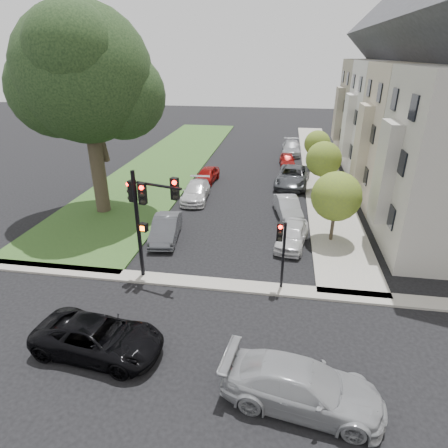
# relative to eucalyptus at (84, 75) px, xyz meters

# --- Properties ---
(ground) EXTENTS (140.00, 140.00, 0.00)m
(ground) POSITION_rel_eucalyptus_xyz_m (9.77, -10.10, -9.31)
(ground) COLOR black
(ground) RESTS_ON ground
(grass_strip) EXTENTS (8.00, 44.00, 0.12)m
(grass_strip) POSITION_rel_eucalyptus_xyz_m (0.77, 13.90, -9.25)
(grass_strip) COLOR #3B6227
(grass_strip) RESTS_ON ground
(sidewalk_right) EXTENTS (3.50, 44.00, 0.12)m
(sidewalk_right) POSITION_rel_eucalyptus_xyz_m (16.52, 13.90, -9.25)
(sidewalk_right) COLOR gray
(sidewalk_right) RESTS_ON ground
(sidewalk_cross) EXTENTS (60.00, 1.00, 0.12)m
(sidewalk_cross) POSITION_rel_eucalyptus_xyz_m (9.77, -8.10, -9.25)
(sidewalk_cross) COLOR gray
(sidewalk_cross) RESTS_ON ground
(house_b) EXTENTS (7.70, 7.55, 15.97)m
(house_b) POSITION_rel_eucalyptus_xyz_m (22.21, 5.40, -2.38)
(house_b) COLOR tan
(house_b) RESTS_ON ground
(house_c) EXTENTS (7.70, 7.55, 15.97)m
(house_c) POSITION_rel_eucalyptus_xyz_m (22.21, 12.90, -2.38)
(house_c) COLOR beige
(house_c) RESTS_ON ground
(house_d) EXTENTS (7.70, 7.55, 15.97)m
(house_d) POSITION_rel_eucalyptus_xyz_m (22.21, 20.40, -2.38)
(house_d) COLOR gray
(house_d) RESTS_ON ground
(eucalyptus) EXTENTS (9.62, 8.73, 13.63)m
(eucalyptus) POSITION_rel_eucalyptus_xyz_m (0.00, 0.00, 0.00)
(eucalyptus) COLOR #382D22
(eucalyptus) RESTS_ON ground
(small_tree_a) EXTENTS (2.93, 2.93, 4.40)m
(small_tree_a) POSITION_rel_eucalyptus_xyz_m (15.97, -2.22, -6.38)
(small_tree_a) COLOR #382D22
(small_tree_a) RESTS_ON ground
(small_tree_b) EXTENTS (2.83, 2.83, 4.25)m
(small_tree_b) POSITION_rel_eucalyptus_xyz_m (15.97, 6.71, -6.48)
(small_tree_b) COLOR #382D22
(small_tree_b) RESTS_ON ground
(small_tree_c) EXTENTS (2.52, 2.52, 3.78)m
(small_tree_c) POSITION_rel_eucalyptus_xyz_m (15.97, 13.95, -6.80)
(small_tree_c) COLOR #382D22
(small_tree_c) RESTS_ON ground
(traffic_signal_main) EXTENTS (2.77, 0.84, 5.67)m
(traffic_signal_main) POSITION_rel_eucalyptus_xyz_m (6.41, -7.86, -5.40)
(traffic_signal_main) COLOR black
(traffic_signal_main) RESTS_ON ground
(traffic_signal_secondary) EXTENTS (0.45, 0.36, 3.56)m
(traffic_signal_secondary) POSITION_rel_eucalyptus_xyz_m (12.93, -7.91, -6.82)
(traffic_signal_secondary) COLOR black
(traffic_signal_secondary) RESTS_ON ground
(car_cross_near) EXTENTS (5.21, 2.81, 1.39)m
(car_cross_near) POSITION_rel_eucalyptus_xyz_m (6.23, -13.31, -8.61)
(car_cross_near) COLOR black
(car_cross_near) RESTS_ON ground
(car_cross_far) EXTENTS (5.51, 2.88, 1.52)m
(car_cross_far) POSITION_rel_eucalyptus_xyz_m (13.82, -14.48, -8.55)
(car_cross_far) COLOR #999BA0
(car_cross_far) RESTS_ON ground
(car_parked_0) EXTENTS (2.29, 4.24, 1.37)m
(car_parked_0) POSITION_rel_eucalyptus_xyz_m (13.58, -3.16, -8.62)
(car_parked_0) COLOR silver
(car_parked_0) RESTS_ON ground
(car_parked_1) EXTENTS (2.22, 4.30, 1.35)m
(car_parked_1) POSITION_rel_eucalyptus_xyz_m (13.30, 1.26, -8.63)
(car_parked_1) COLOR #999BA0
(car_parked_1) RESTS_ON ground
(car_parked_2) EXTENTS (3.32, 6.06, 1.61)m
(car_parked_2) POSITION_rel_eucalyptus_xyz_m (13.67, 8.25, -8.50)
(car_parked_2) COLOR #3F4247
(car_parked_2) RESTS_ON ground
(car_parked_3) EXTENTS (1.73, 3.82, 1.27)m
(car_parked_3) POSITION_rel_eucalyptus_xyz_m (13.21, 14.44, -8.67)
(car_parked_3) COLOR maroon
(car_parked_3) RESTS_ON ground
(car_parked_4) EXTENTS (2.11, 5.08, 1.47)m
(car_parked_4) POSITION_rel_eucalyptus_xyz_m (13.61, 19.48, -8.57)
(car_parked_4) COLOR #999BA0
(car_parked_4) RESTS_ON ground
(car_parked_5) EXTENTS (2.05, 4.45, 1.41)m
(car_parked_5) POSITION_rel_eucalyptus_xyz_m (5.87, -3.53, -8.60)
(car_parked_5) COLOR #3F4247
(car_parked_5) RESTS_ON ground
(car_parked_6) EXTENTS (2.22, 4.81, 1.36)m
(car_parked_6) POSITION_rel_eucalyptus_xyz_m (6.17, 3.45, -8.63)
(car_parked_6) COLOR silver
(car_parked_6) RESTS_ON ground
(car_parked_7) EXTENTS (1.94, 4.01, 1.32)m
(car_parked_7) POSITION_rel_eucalyptus_xyz_m (6.15, 7.93, -8.65)
(car_parked_7) COLOR maroon
(car_parked_7) RESTS_ON ground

